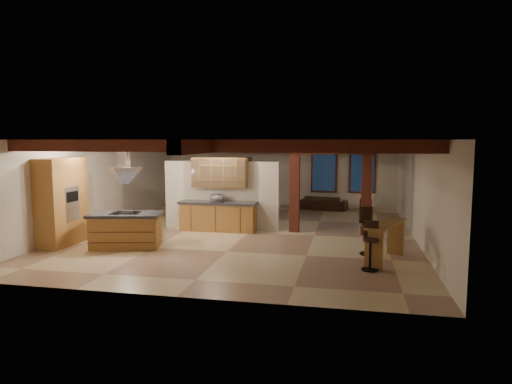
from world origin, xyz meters
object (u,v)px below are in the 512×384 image
bar_counter (386,235)px  sofa (324,203)px  kitchen_island (126,230)px  dining_table (242,210)px

bar_counter → sofa: bearing=103.5°
sofa → bar_counter: 8.19m
bar_counter → kitchen_island: bearing=179.2°
dining_table → kitchen_island: bearing=-131.3°
kitchen_island → sofa: size_ratio=1.08×
kitchen_island → dining_table: 5.23m
kitchen_island → sofa: 9.24m
kitchen_island → bar_counter: (6.77, -0.09, 0.15)m
sofa → bar_counter: (1.92, -7.96, 0.35)m
sofa → bar_counter: size_ratio=1.06×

